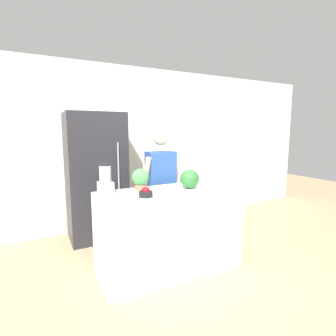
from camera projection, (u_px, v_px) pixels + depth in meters
The scene contains 11 objects.
ground_plane at pixel (184, 283), 2.73m from camera, with size 14.00×14.00×0.00m, color tan.
wall_back at pixel (123, 148), 4.30m from camera, with size 8.00×0.06×2.60m.
counter_island at pixel (169, 230), 2.96m from camera, with size 1.57×0.66×0.92m.
refrigerator at pixel (96, 177), 3.80m from camera, with size 0.80×0.65×1.83m.
person at pixel (161, 187), 3.53m from camera, with size 0.52×0.26×1.59m.
cutting_board at pixel (189, 189), 2.95m from camera, with size 0.40×0.30×0.01m.
watermelon at pixel (190, 179), 2.93m from camera, with size 0.22×0.22×0.22m.
bowl_cherries at pixel (146, 193), 2.62m from camera, with size 0.14×0.14×0.10m.
bowl_cream at pixel (170, 191), 2.70m from camera, with size 0.17×0.17×0.11m.
blender at pixel (105, 180), 2.77m from camera, with size 0.15×0.15×0.32m.
potted_plant at pixel (140, 178), 2.89m from camera, with size 0.19×0.19×0.24m.
Camera 1 is at (-1.31, -2.18, 1.58)m, focal length 28.00 mm.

